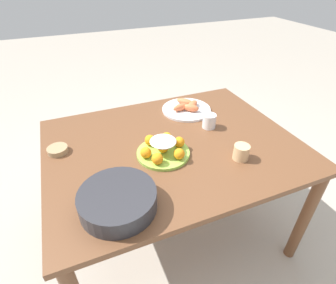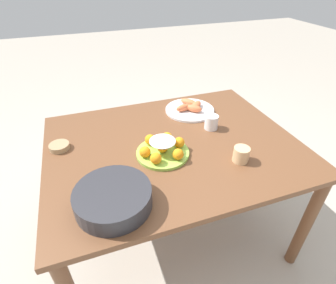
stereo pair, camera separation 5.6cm
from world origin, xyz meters
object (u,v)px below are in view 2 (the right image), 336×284
(cup_near, at_px, (211,122))
(cup_far, at_px, (241,154))
(dining_table, at_px, (173,156))
(cake_plate, at_px, (163,149))
(serving_bowl, at_px, (113,197))
(seafood_platter, at_px, (190,108))
(sauce_bowl, at_px, (59,146))

(cup_near, xyz_separation_m, cup_far, (0.00, 0.31, -0.00))
(dining_table, height_order, cake_plate, cake_plate)
(cup_near, bearing_deg, serving_bowl, 32.05)
(cake_plate, xyz_separation_m, serving_bowl, (0.28, 0.25, 0.01))
(cake_plate, bearing_deg, serving_bowl, 41.25)
(dining_table, height_order, seafood_platter, seafood_platter)
(seafood_platter, xyz_separation_m, cup_near, (-0.03, 0.23, 0.02))
(seafood_platter, bearing_deg, dining_table, 52.90)
(serving_bowl, height_order, seafood_platter, serving_bowl)
(serving_bowl, height_order, sauce_bowl, serving_bowl)
(cup_near, bearing_deg, cake_plate, 22.49)
(serving_bowl, relative_size, sauce_bowl, 3.02)
(seafood_platter, distance_m, cup_near, 0.23)
(cake_plate, relative_size, sauce_bowl, 2.62)
(seafood_platter, height_order, cup_near, cup_near)
(dining_table, height_order, cup_near, cup_near)
(cup_far, bearing_deg, serving_bowl, 7.11)
(seafood_platter, bearing_deg, cup_far, 93.07)
(cake_plate, distance_m, serving_bowl, 0.38)
(cup_near, bearing_deg, sauce_bowl, -5.32)
(cake_plate, xyz_separation_m, seafood_platter, (-0.31, -0.37, -0.01))
(cake_plate, relative_size, serving_bowl, 0.87)
(cup_far, bearing_deg, seafood_platter, -86.93)
(sauce_bowl, bearing_deg, cup_near, 174.68)
(cup_far, bearing_deg, sauce_bowl, -25.32)
(dining_table, xyz_separation_m, cup_far, (-0.25, 0.24, 0.12))
(seafood_platter, relative_size, cup_near, 3.81)
(dining_table, bearing_deg, sauce_bowl, -14.15)
(seafood_platter, bearing_deg, cake_plate, 50.43)
(dining_table, bearing_deg, serving_bowl, 41.41)
(cake_plate, distance_m, sauce_bowl, 0.53)
(sauce_bowl, distance_m, cup_near, 0.82)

